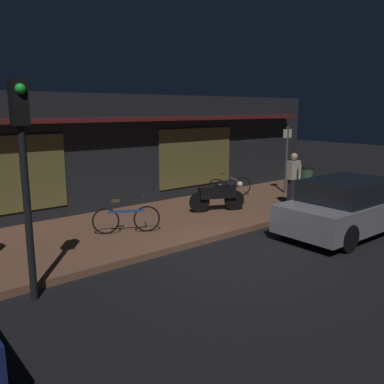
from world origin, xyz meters
name	(u,v)px	position (x,y,z in m)	size (l,w,h in m)	color
ground_plane	(233,256)	(0.00, 0.00, 0.00)	(60.00, 60.00, 0.00)	black
sidewalk_slab	(154,224)	(0.00, 3.00, 0.07)	(18.00, 4.00, 0.15)	brown
storefront_building	(94,151)	(0.00, 6.39, 1.80)	(18.00, 3.30, 3.60)	black
motorcycle	(218,195)	(2.15, 2.74, 0.65)	(1.60, 0.87, 0.97)	black
bicycle_parked	(126,219)	(-1.12, 2.56, 0.51)	(1.49, 0.81, 0.91)	black
bicycle_extra	(229,186)	(3.88, 4.01, 0.51)	(1.58, 0.64, 0.91)	black
person_bystander	(293,178)	(4.41, 1.74, 1.03)	(0.41, 0.62, 1.67)	#28232D
sign_post	(287,156)	(5.87, 3.13, 1.51)	(0.44, 0.09, 2.40)	#47474C
trash_bin	(307,178)	(6.83, 2.90, 0.62)	(0.48, 0.48, 0.93)	#2D4C33
traffic_light_pole	(23,153)	(-4.04, 0.69, 2.48)	(0.24, 0.33, 3.60)	black
parked_car_far	(348,207)	(3.50, -0.67, 0.70)	(4.13, 1.85, 1.42)	black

